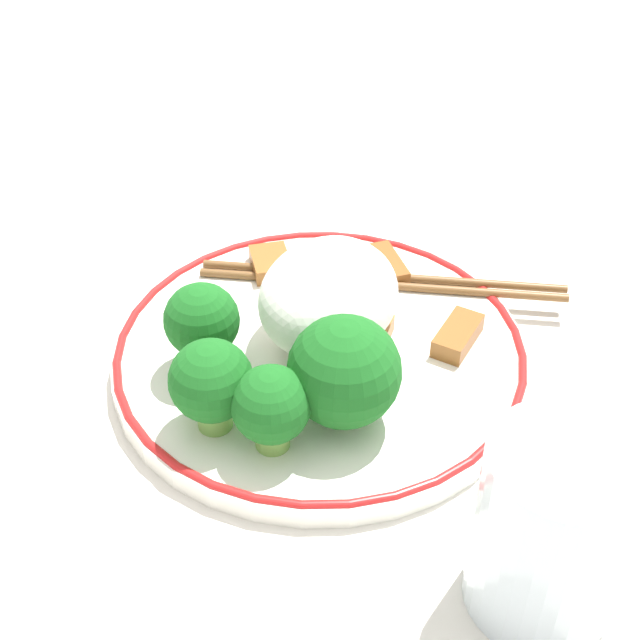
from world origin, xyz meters
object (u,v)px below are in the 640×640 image
(broccoli_back_left, at_px, (202,322))
(chopsticks, at_px, (382,281))
(plate, at_px, (320,353))
(broccoli_back_center, at_px, (211,383))
(broccoli_back_right, at_px, (271,406))
(drinking_glass, at_px, (552,530))
(broccoli_mid_left, at_px, (344,372))

(broccoli_back_left, relative_size, chopsticks, 0.24)
(plate, bearing_deg, broccoli_back_left, -49.45)
(broccoli_back_center, relative_size, chopsticks, 0.24)
(broccoli_back_center, xyz_separation_m, chopsticks, (-0.15, 0.03, -0.03))
(broccoli_back_center, xyz_separation_m, broccoli_back_right, (-0.00, 0.03, -0.00))
(drinking_glass, bearing_deg, broccoli_mid_left, -112.18)
(broccoli_mid_left, bearing_deg, drinking_glass, 67.82)
(plate, xyz_separation_m, broccoli_back_center, (0.08, -0.02, 0.04))
(chopsticks, distance_m, drinking_glass, 0.23)
(broccoli_back_center, xyz_separation_m, broccoli_mid_left, (-0.03, 0.06, 0.00))
(broccoli_mid_left, height_order, drinking_glass, drinking_glass)
(plate, xyz_separation_m, broccoli_back_left, (0.04, -0.05, 0.04))
(broccoli_back_left, distance_m, broccoli_back_center, 0.05)
(chopsticks, bearing_deg, broccoli_back_left, -26.65)
(broccoli_back_right, height_order, broccoli_mid_left, broccoli_mid_left)
(broccoli_back_right, bearing_deg, drinking_glass, 83.79)
(broccoli_back_center, height_order, chopsticks, broccoli_back_center)
(broccoli_back_right, xyz_separation_m, drinking_glass, (0.02, 0.14, 0.01))
(broccoli_back_left, relative_size, broccoli_back_center, 1.01)
(plate, relative_size, broccoli_mid_left, 3.83)
(broccoli_back_right, height_order, drinking_glass, drinking_glass)
(broccoli_back_center, height_order, drinking_glass, drinking_glass)
(chopsticks, relative_size, drinking_glass, 2.42)
(broccoli_back_right, bearing_deg, broccoli_back_left, -119.77)
(broccoli_mid_left, bearing_deg, broccoli_back_left, -91.76)
(chopsticks, bearing_deg, broccoli_back_right, 2.11)
(chopsticks, bearing_deg, broccoli_back_center, -10.43)
(broccoli_back_left, xyz_separation_m, broccoli_mid_left, (0.00, 0.09, 0.00))
(broccoli_back_left, xyz_separation_m, broccoli_back_center, (0.04, 0.03, -0.00))
(broccoli_back_left, height_order, broccoli_back_right, broccoli_back_left)
(broccoli_back_center, distance_m, broccoli_back_right, 0.03)
(plate, relative_size, chopsticks, 1.08)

